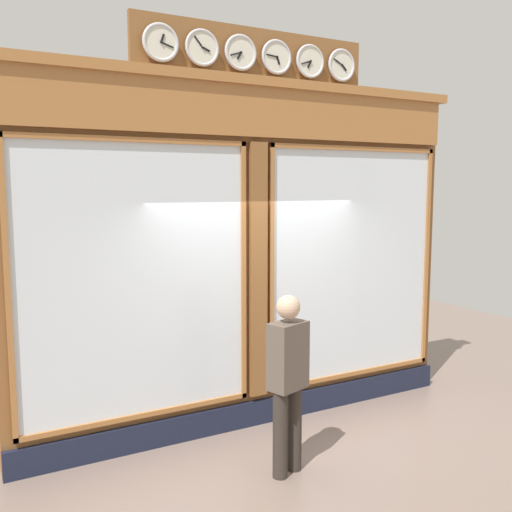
{
  "coord_description": "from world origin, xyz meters",
  "views": [
    {
      "loc": [
        2.97,
        5.39,
        2.66
      ],
      "look_at": [
        0.0,
        0.0,
        1.91
      ],
      "focal_mm": 40.0,
      "sensor_mm": 36.0,
      "label": 1
    }
  ],
  "objects": [
    {
      "name": "pedestrian",
      "position": [
        0.29,
        1.12,
        0.93
      ],
      "size": [
        0.41,
        0.32,
        1.69
      ],
      "color": "#312A24",
      "rests_on": "ground_plane"
    },
    {
      "name": "shop_facade",
      "position": [
        0.0,
        -0.13,
        1.93
      ],
      "size": [
        5.37,
        0.42,
        4.3
      ],
      "color": "brown",
      "rests_on": "ground_plane"
    }
  ]
}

